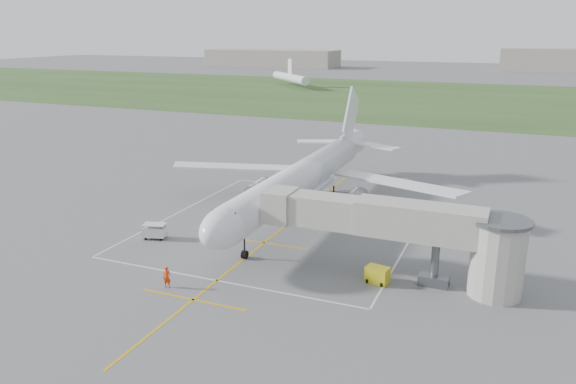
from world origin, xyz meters
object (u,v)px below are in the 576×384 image
at_px(ramp_worker_nose, 167,277).
at_px(ramp_worker_wing, 270,203).
at_px(airliner, 301,179).
at_px(jet_bridge, 410,231).
at_px(gpu_unit, 377,275).
at_px(baggage_cart, 155,231).

relative_size(ramp_worker_nose, ramp_worker_wing, 1.03).
relative_size(airliner, jet_bridge, 2.00).
bearing_deg(airliner, jet_bridge, -42.19).
bearing_deg(ramp_worker_nose, gpu_unit, 8.19).
height_order(baggage_cart, ramp_worker_wing, ramp_worker_wing).
bearing_deg(ramp_worker_wing, baggage_cart, 101.37).
bearing_deg(jet_bridge, gpu_unit, -149.24).
bearing_deg(airliner, ramp_worker_nose, -97.96).
bearing_deg(gpu_unit, jet_bridge, 41.11).
height_order(airliner, gpu_unit, airliner).
height_order(airliner, baggage_cart, airliner).
height_order(ramp_worker_nose, ramp_worker_wing, ramp_worker_nose).
relative_size(airliner, ramp_worker_wing, 25.17).
distance_m(gpu_unit, baggage_cart, 24.73).
relative_size(jet_bridge, ramp_worker_nose, 12.28).
relative_size(gpu_unit, baggage_cart, 0.82).
xyz_separation_m(jet_bridge, ramp_worker_nose, (-19.02, -9.35, -3.79)).
bearing_deg(jet_bridge, airliner, 137.81).
height_order(jet_bridge, baggage_cart, jet_bridge).
distance_m(jet_bridge, baggage_cart, 27.36).
distance_m(gpu_unit, ramp_worker_wing, 23.24).
relative_size(jet_bridge, gpu_unit, 10.77).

